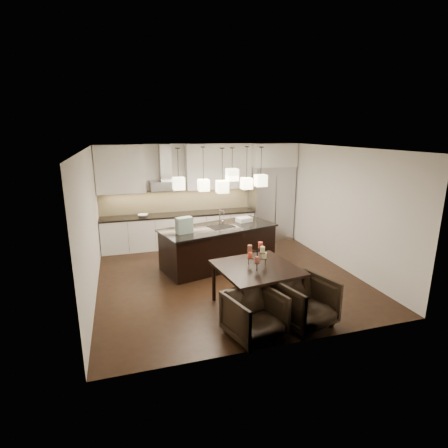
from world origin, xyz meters
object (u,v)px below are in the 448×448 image
object	(u,v)px
armchair_left	(254,315)
island_body	(218,247)
refrigerator	(271,203)
dining_table	(256,287)
armchair_right	(305,302)

from	to	relation	value
armchair_left	island_body	bearing A→B (deg)	68.77
refrigerator	armchair_left	distance (m)	5.39
refrigerator	dining_table	bearing A→B (deg)	-117.15
refrigerator	armchair_right	world-z (taller)	refrigerator
armchair_right	refrigerator	bearing A→B (deg)	56.92
dining_table	island_body	bearing A→B (deg)	84.95
island_body	armchair_right	distance (m)	3.01
armchair_left	armchair_right	world-z (taller)	armchair_right
refrigerator	island_body	distance (m)	2.79
dining_table	armchair_right	distance (m)	0.93
island_body	armchair_left	distance (m)	3.07
armchair_left	armchair_right	size ratio (longest dim) A/B	0.94
refrigerator	armchair_left	bearing A→B (deg)	-116.54
island_body	dining_table	bearing A→B (deg)	-102.52
refrigerator	armchair_right	size ratio (longest dim) A/B	2.46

